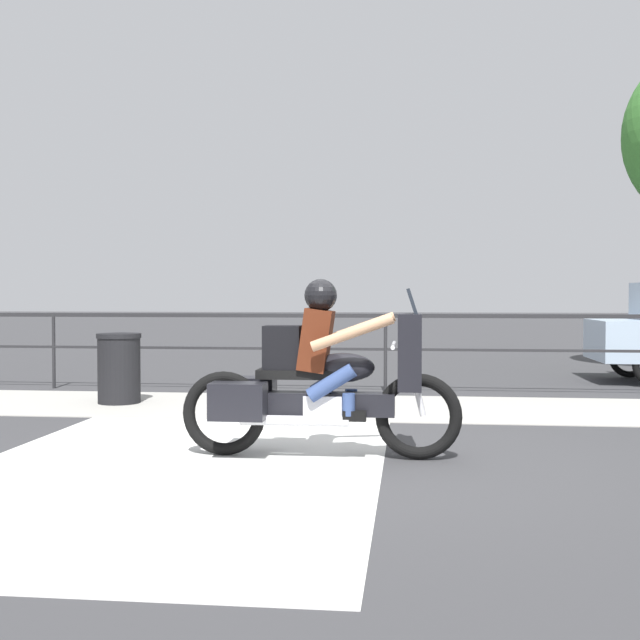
{
  "coord_description": "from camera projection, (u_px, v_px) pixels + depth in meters",
  "views": [
    {
      "loc": [
        0.35,
        -6.79,
        1.44
      ],
      "look_at": [
        -0.61,
        1.79,
        1.17
      ],
      "focal_mm": 45.0,
      "sensor_mm": 36.0,
      "label": 1
    }
  ],
  "objects": [
    {
      "name": "trash_bin",
      "position": [
        119.0,
        368.0,
        10.59
      ],
      "size": [
        0.58,
        0.58,
        0.93
      ],
      "color": "black",
      "rests_on": "ground"
    },
    {
      "name": "ground_plane",
      "position": [
        368.0,
        464.0,
        6.83
      ],
      "size": [
        120.0,
        120.0,
        0.0
      ],
      "primitive_type": "plane",
      "color": "#38383A"
    },
    {
      "name": "sidewalk_band",
      "position": [
        382.0,
        407.0,
        10.21
      ],
      "size": [
        44.0,
        2.4,
        0.01
      ],
      "primitive_type": "cube",
      "color": "#A8A59E",
      "rests_on": "ground"
    },
    {
      "name": "fence_railing",
      "position": [
        385.0,
        331.0,
        11.76
      ],
      "size": [
        36.0,
        0.05,
        1.16
      ],
      "color": "#232326",
      "rests_on": "ground"
    },
    {
      "name": "motorcycle",
      "position": [
        322.0,
        378.0,
        7.07
      ],
      "size": [
        2.49,
        0.76,
        1.58
      ],
      "rotation": [
        0.0,
        0.0,
        0.06
      ],
      "color": "black",
      "rests_on": "ground"
    },
    {
      "name": "crosswalk_band",
      "position": [
        178.0,
        464.0,
        6.81
      ],
      "size": [
        3.47,
        6.0,
        0.01
      ],
      "primitive_type": "cube",
      "color": "silver",
      "rests_on": "ground"
    }
  ]
}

